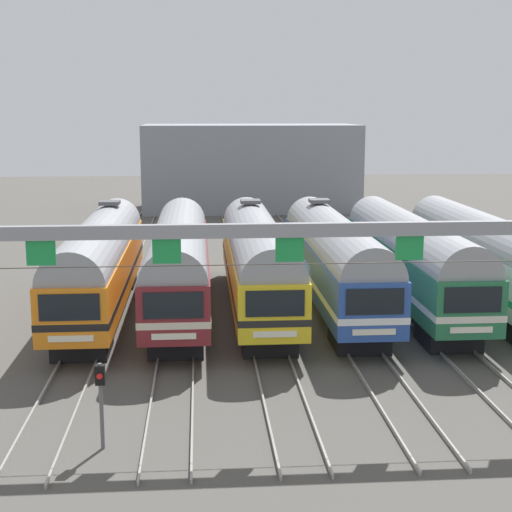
% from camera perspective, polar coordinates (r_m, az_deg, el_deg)
% --- Properties ---
extents(ground_plane, '(160.00, 160.00, 0.00)m').
position_cam_1_polar(ground_plane, '(38.79, 2.96, -4.04)').
color(ground_plane, '#4C4944').
extents(track_bed, '(20.94, 70.00, 0.15)m').
position_cam_1_polar(track_bed, '(55.28, 0.76, 0.57)').
color(track_bed, gray).
rests_on(track_bed, ground).
extents(commuter_train_orange, '(2.88, 18.06, 5.05)m').
position_cam_1_polar(commuter_train_orange, '(38.20, -11.62, -0.35)').
color(commuter_train_orange, orange).
rests_on(commuter_train_orange, ground).
extents(commuter_train_maroon, '(2.88, 18.06, 4.77)m').
position_cam_1_polar(commuter_train_maroon, '(37.89, -5.78, -0.28)').
color(commuter_train_maroon, maroon).
rests_on(commuter_train_maroon, ground).
extents(commuter_train_yellow, '(2.88, 18.06, 5.05)m').
position_cam_1_polar(commuter_train_yellow, '(37.99, 0.09, -0.19)').
color(commuter_train_yellow, gold).
rests_on(commuter_train_yellow, ground).
extents(commuter_train_blue, '(2.88, 18.06, 5.05)m').
position_cam_1_polar(commuter_train_blue, '(38.47, 5.87, -0.10)').
color(commuter_train_blue, '#284C9E').
rests_on(commuter_train_blue, ground).
extents(commuter_train_green, '(2.88, 18.06, 4.77)m').
position_cam_1_polar(commuter_train_green, '(39.34, 11.46, -0.02)').
color(commuter_train_green, '#236B42').
rests_on(commuter_train_green, ground).
extents(commuter_train_white, '(2.88, 18.06, 4.77)m').
position_cam_1_polar(commuter_train_white, '(40.56, 16.75, 0.05)').
color(commuter_train_white, white).
rests_on(commuter_train_white, ground).
extents(catenary_gantry, '(24.68, 0.44, 6.97)m').
position_cam_1_polar(catenary_gantry, '(24.60, 7.02, -0.14)').
color(catenary_gantry, gray).
rests_on(catenary_gantry, ground).
extents(yard_signal_mast, '(0.28, 0.35, 2.68)m').
position_cam_1_polar(yard_signal_mast, '(23.29, -11.55, -9.75)').
color(yard_signal_mast, '#59595E').
rests_on(yard_signal_mast, ground).
extents(maintenance_building, '(21.24, 10.00, 8.50)m').
position_cam_1_polar(maintenance_building, '(77.44, -0.43, 6.66)').
color(maintenance_building, gray).
rests_on(maintenance_building, ground).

